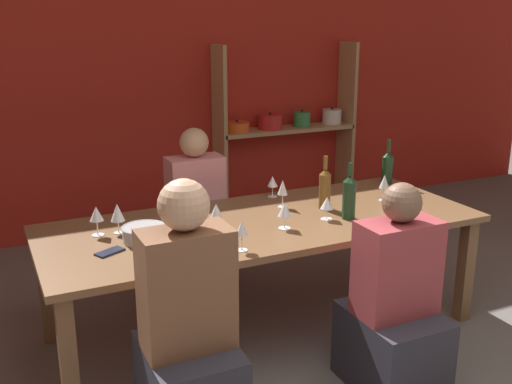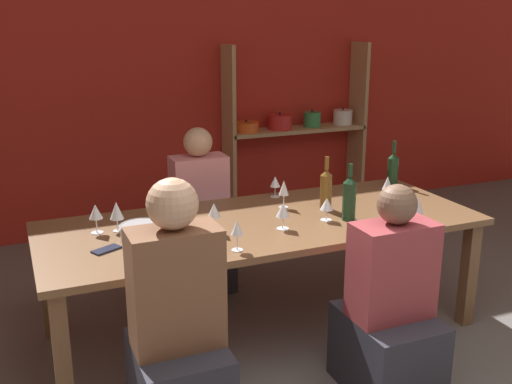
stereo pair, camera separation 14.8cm
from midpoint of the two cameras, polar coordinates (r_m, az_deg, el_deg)
name	(u,v)px [view 2 (the right image)]	position (r m, az deg, el deg)	size (l,w,h in m)	color
wall_back_red	(175,80)	(5.52, -6.97, 10.55)	(8.80, 0.06, 2.70)	red
shelf_unit	(294,154)	(5.87, 4.38, 3.60)	(1.42, 0.30, 1.66)	tan
dining_table	(262,231)	(3.60, 1.80, -3.79)	(2.61, 1.03, 0.72)	brown
mixing_bowl	(142,231)	(3.31, -9.57, -3.73)	(0.24, 0.24, 0.09)	#B7BABC
wine_bottle_green	(326,189)	(3.78, 7.80, 0.30)	(0.07, 0.07, 0.34)	brown
wine_bottle_dark	(349,198)	(3.60, 10.04, -0.54)	(0.08, 0.08, 0.34)	#19381E
wine_bottle_amber	(393,168)	(4.43, 13.85, 2.19)	(0.08, 0.08, 0.32)	#19381E
wine_glass_empty_a	(417,206)	(3.59, 16.27, -1.28)	(0.07, 0.07, 0.17)	white
wine_glass_red_a	(284,189)	(3.79, 3.79, 0.30)	(0.07, 0.07, 0.18)	white
wine_glass_red_b	(327,205)	(3.58, 7.93, -1.22)	(0.08, 0.08, 0.14)	white
wine_glass_white_a	(237,229)	(3.09, -0.45, -3.55)	(0.07, 0.07, 0.16)	white
wine_glass_red_c	(275,182)	(4.02, 2.89, 0.91)	(0.07, 0.07, 0.14)	white
wine_glass_empty_b	(283,211)	(3.41, 3.82, -1.80)	(0.08, 0.08, 0.15)	white
wine_glass_red_d	(96,213)	(3.43, -13.84, -1.93)	(0.08, 0.08, 0.17)	white
wine_glass_red_e	(214,211)	(3.34, -2.76, -1.86)	(0.07, 0.07, 0.17)	white
wine_glass_white_b	(117,211)	(3.44, -11.94, -1.82)	(0.08, 0.08, 0.17)	white
wine_glass_white_c	(387,184)	(4.00, 13.45, 0.74)	(0.07, 0.07, 0.18)	white
cell_phone	(106,250)	(3.21, -12.77, -5.38)	(0.17, 0.13, 0.01)	#1E2338
person_near_a	(389,319)	(3.22, 13.88, -11.72)	(0.41, 0.52, 1.12)	#2D2D38
person_far_a	(200,229)	(4.32, -4.35, -3.55)	(0.39, 0.49, 1.17)	#2D2D38
person_near_b	(178,351)	(2.76, -5.83, -14.82)	(0.39, 0.49, 1.26)	#2D2D38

